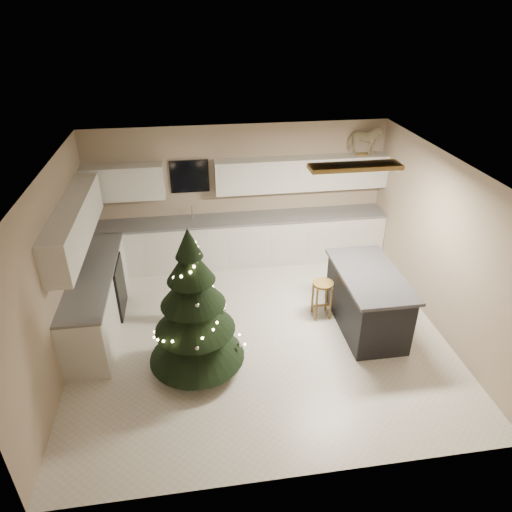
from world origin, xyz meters
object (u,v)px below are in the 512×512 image
(island, at_px, (367,300))
(christmas_tree, at_px, (194,315))
(rocking_horse, at_px, (364,140))
(bar_stool, at_px, (322,291))
(toddler, at_px, (193,298))

(island, height_order, christmas_tree, christmas_tree)
(island, bearing_deg, rocking_horse, 75.55)
(bar_stool, bearing_deg, toddler, 175.04)
(bar_stool, distance_m, toddler, 2.03)
(toddler, bearing_deg, rocking_horse, -15.80)
(bar_stool, relative_size, christmas_tree, 0.29)
(christmas_tree, relative_size, rocking_horse, 3.22)
(island, height_order, rocking_horse, rocking_horse)
(toddler, relative_size, rocking_horse, 1.26)
(island, xyz_separation_m, bar_stool, (-0.61, 0.34, -0.00))
(island, relative_size, bar_stool, 2.69)
(rocking_horse, bearing_deg, christmas_tree, 154.65)
(bar_stool, xyz_separation_m, christmas_tree, (-2.02, -0.90, 0.41))
(christmas_tree, distance_m, toddler, 1.17)
(christmas_tree, bearing_deg, bar_stool, 24.07)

